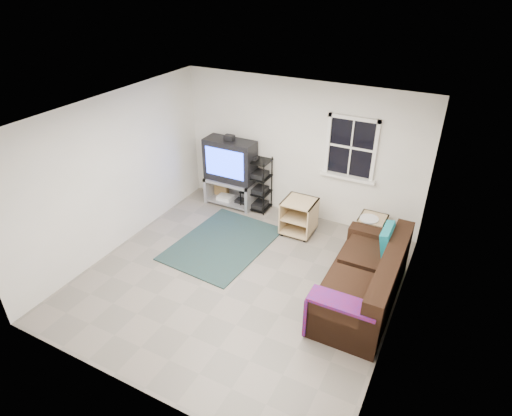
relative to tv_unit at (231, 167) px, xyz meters
The scene contains 8 objects.
room 2.38m from the tv_unit, ahead, with size 4.60×4.62×4.60m.
tv_unit is the anchor object (origin of this frame).
av_rack 0.63m from the tv_unit, ahead, with size 0.55×0.40×1.10m.
side_table_left 1.73m from the tv_unit, 11.95° to the right, with size 0.56×0.56×0.66m.
side_table_right 2.92m from the tv_unit, ahead, with size 0.46×0.48×0.52m.
sofa 3.60m from the tv_unit, 27.60° to the right, with size 0.94×2.13×0.97m.
shag_rug 1.67m from the tv_unit, 65.99° to the right, with size 1.43×1.97×0.02m, color black.
paper_bag 0.69m from the tv_unit, 156.29° to the left, with size 0.28×0.18×0.40m, color #9F7747.
Camera 1 is at (2.64, -4.56, 4.29)m, focal length 30.00 mm.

